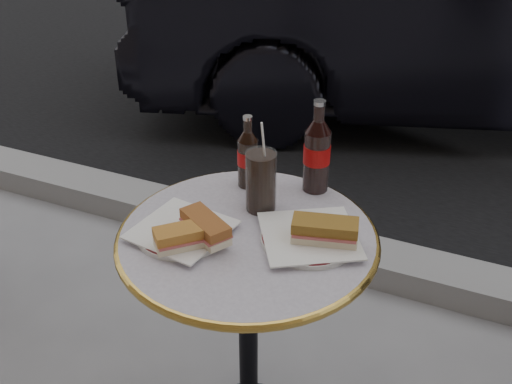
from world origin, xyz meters
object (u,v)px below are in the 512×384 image
at_px(cola_bottle_left, 248,151).
at_px(cola_glass, 261,181).
at_px(plate_right, 309,238).
at_px(cola_bottle_right, 317,146).
at_px(bistro_table, 248,347).
at_px(plate_left, 182,232).
at_px(parked_car, 484,5).

bearing_deg(cola_bottle_left, cola_glass, -50.27).
bearing_deg(plate_right, cola_bottle_right, 106.07).
distance_m(bistro_table, plate_right, 0.40).
relative_size(bistro_table, cola_bottle_left, 3.67).
xyz_separation_m(bistro_table, plate_right, (0.14, 0.03, 0.37)).
bearing_deg(cola_bottle_right, plate_left, -124.04).
height_order(plate_left, cola_bottle_left, cola_bottle_left).
xyz_separation_m(cola_glass, parked_car, (0.25, 2.54, -0.18)).
relative_size(cola_bottle_left, parked_car, 0.05).
height_order(bistro_table, cola_bottle_left, cola_bottle_left).
bearing_deg(plate_right, cola_bottle_left, 143.61).
bearing_deg(plate_left, bistro_table, 24.26).
relative_size(plate_left, plate_right, 0.94).
relative_size(plate_left, cola_bottle_right, 0.85).
bearing_deg(parked_car, plate_right, 159.56).
bearing_deg(cola_bottle_right, parked_car, 86.27).
xyz_separation_m(plate_right, cola_glass, (-0.16, 0.08, 0.07)).
xyz_separation_m(bistro_table, cola_bottle_left, (-0.09, 0.21, 0.47)).
height_order(plate_right, cola_bottle_left, cola_bottle_left).
bearing_deg(plate_right, parked_car, 88.00).
height_order(plate_left, cola_bottle_right, cola_bottle_right).
bearing_deg(cola_bottle_left, plate_left, -100.32).
height_order(cola_glass, parked_car, parked_car).
height_order(plate_left, cola_glass, cola_glass).
height_order(cola_bottle_left, cola_bottle_right, cola_bottle_right).
relative_size(cola_bottle_left, cola_bottle_right, 0.80).
bearing_deg(cola_glass, plate_left, -125.17).
distance_m(plate_left, plate_right, 0.30).
xyz_separation_m(plate_left, cola_bottle_right, (0.22, 0.32, 0.12)).
xyz_separation_m(plate_left, cola_bottle_left, (0.05, 0.27, 0.09)).
distance_m(bistro_table, parked_car, 2.68).
height_order(plate_right, cola_bottle_right, cola_bottle_right).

